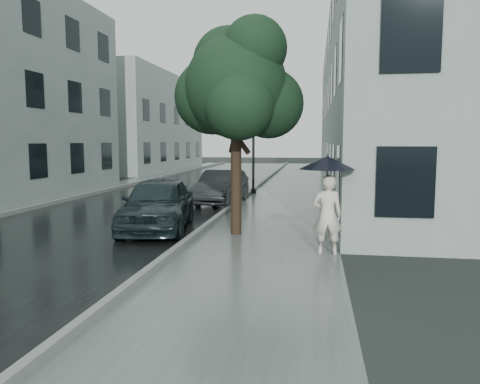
% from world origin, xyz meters
% --- Properties ---
extents(ground, '(120.00, 120.00, 0.00)m').
position_xyz_m(ground, '(0.00, 0.00, 0.00)').
color(ground, black).
rests_on(ground, ground).
extents(sidewalk, '(3.50, 60.00, 0.01)m').
position_xyz_m(sidewalk, '(0.25, 12.00, 0.00)').
color(sidewalk, slate).
rests_on(sidewalk, ground).
extents(kerb_near, '(0.15, 60.00, 0.15)m').
position_xyz_m(kerb_near, '(-1.57, 12.00, 0.07)').
color(kerb_near, slate).
rests_on(kerb_near, ground).
extents(asphalt_road, '(6.85, 60.00, 0.00)m').
position_xyz_m(asphalt_road, '(-5.08, 12.00, 0.00)').
color(asphalt_road, black).
rests_on(asphalt_road, ground).
extents(kerb_far, '(0.15, 60.00, 0.15)m').
position_xyz_m(kerb_far, '(-8.57, 12.00, 0.07)').
color(kerb_far, slate).
rests_on(kerb_far, ground).
extents(sidewalk_far, '(1.70, 60.00, 0.01)m').
position_xyz_m(sidewalk_far, '(-9.50, 12.00, 0.00)').
color(sidewalk_far, '#4C5451').
rests_on(sidewalk_far, ground).
extents(building_near, '(7.02, 36.00, 9.00)m').
position_xyz_m(building_near, '(5.47, 19.50, 4.50)').
color(building_near, '#919E98').
rests_on(building_near, ground).
extents(building_far_b, '(7.02, 18.00, 8.00)m').
position_xyz_m(building_far_b, '(-13.77, 30.00, 4.00)').
color(building_far_b, '#919E98').
rests_on(building_far_b, ground).
extents(pedestrian, '(0.67, 0.47, 1.73)m').
position_xyz_m(pedestrian, '(1.70, 1.40, 0.87)').
color(pedestrian, silver).
rests_on(pedestrian, sidewalk).
extents(umbrella, '(1.27, 1.27, 1.25)m').
position_xyz_m(umbrella, '(1.68, 1.39, 2.00)').
color(umbrella, black).
rests_on(umbrella, ground).
extents(street_tree, '(3.45, 3.14, 5.56)m').
position_xyz_m(street_tree, '(-0.62, 3.41, 3.87)').
color(street_tree, '#332619').
rests_on(street_tree, ground).
extents(lamp_post, '(0.85, 0.34, 5.41)m').
position_xyz_m(lamp_post, '(-1.59, 12.95, 3.09)').
color(lamp_post, black).
rests_on(lamp_post, ground).
extents(car_near, '(2.38, 4.51, 1.46)m').
position_xyz_m(car_near, '(-2.86, 3.54, 0.74)').
color(car_near, black).
rests_on(car_near, ground).
extents(car_far, '(1.62, 4.04, 1.31)m').
position_xyz_m(car_far, '(-2.20, 9.18, 0.66)').
color(car_far, '#222427').
rests_on(car_far, ground).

